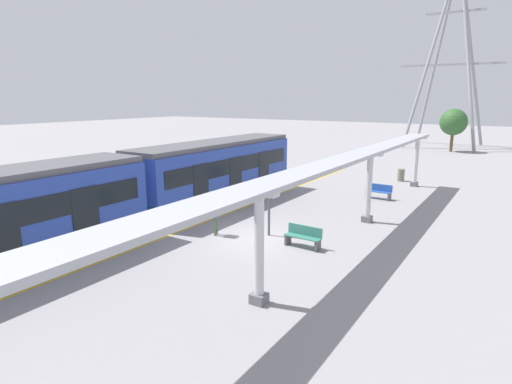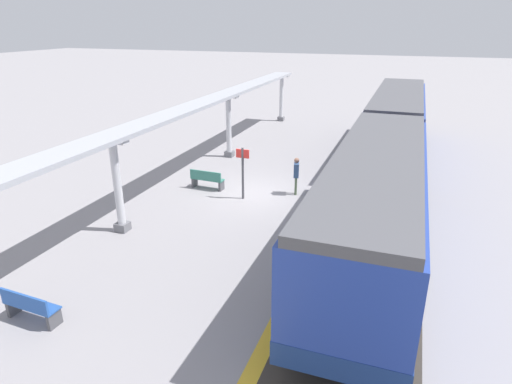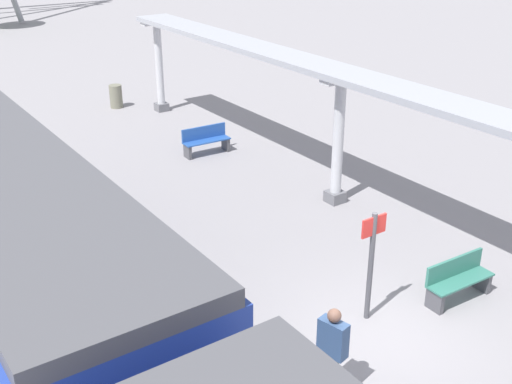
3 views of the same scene
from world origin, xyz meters
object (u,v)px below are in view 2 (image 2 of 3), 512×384
at_px(canopy_pillar_second, 229,126).
at_px(bench_mid_platform, 207,179).
at_px(bench_near_end, 30,306).
at_px(canopy_pillar_third, 118,186).
at_px(train_near_carriage, 396,122).
at_px(train_far_carriage, 373,207).
at_px(canopy_pillar_nearest, 281,98).
at_px(platform_info_sign, 243,168).
at_px(passenger_waiting_near_edge, 296,172).

xyz_separation_m(canopy_pillar_second, bench_mid_platform, (-1.02, 4.93, -1.25)).
relative_size(bench_near_end, bench_mid_platform, 1.00).
bearing_deg(bench_near_end, canopy_pillar_third, -79.32).
bearing_deg(train_near_carriage, canopy_pillar_third, 57.17).
xyz_separation_m(train_far_carriage, bench_near_end, (7.49, 5.80, -1.38)).
relative_size(train_near_carriage, canopy_pillar_nearest, 3.52).
height_order(canopy_pillar_third, bench_near_end, canopy_pillar_third).
bearing_deg(bench_near_end, bench_mid_platform, -90.40).
distance_m(canopy_pillar_second, canopy_pillar_third, 9.71).
height_order(train_near_carriage, canopy_pillar_second, train_near_carriage).
relative_size(bench_mid_platform, platform_info_sign, 0.69).
relative_size(canopy_pillar_second, bench_near_end, 2.19).
xyz_separation_m(canopy_pillar_nearest, platform_info_sign, (-2.93, 15.35, -0.37)).
bearing_deg(canopy_pillar_third, canopy_pillar_nearest, -90.00).
distance_m(train_near_carriage, canopy_pillar_nearest, 10.68).
bearing_deg(canopy_pillar_nearest, bench_near_end, 92.20).
bearing_deg(train_far_carriage, train_near_carriage, -90.00).
distance_m(canopy_pillar_third, passenger_waiting_near_edge, 7.37).
bearing_deg(canopy_pillar_third, canopy_pillar_second, -90.00).
height_order(bench_near_end, passenger_waiting_near_edge, passenger_waiting_near_edge).
relative_size(train_far_carriage, platform_info_sign, 5.33).
relative_size(canopy_pillar_third, bench_near_end, 2.19).
height_order(train_near_carriage, bench_near_end, train_near_carriage).
bearing_deg(canopy_pillar_nearest, canopy_pillar_second, 90.00).
height_order(train_near_carriage, platform_info_sign, train_near_carriage).
bearing_deg(platform_info_sign, passenger_waiting_near_edge, -148.25).
height_order(platform_info_sign, passenger_waiting_near_edge, platform_info_sign).
xyz_separation_m(canopy_pillar_second, platform_info_sign, (-2.93, 5.45, -0.37)).
relative_size(canopy_pillar_second, passenger_waiting_near_edge, 2.05).
bearing_deg(train_far_carriage, canopy_pillar_second, -46.65).
distance_m(train_near_carriage, passenger_waiting_near_edge, 8.44).
bearing_deg(bench_mid_platform, canopy_pillar_nearest, -86.08).
relative_size(bench_mid_platform, passenger_waiting_near_edge, 0.93).
height_order(canopy_pillar_second, bench_near_end, canopy_pillar_second).
height_order(canopy_pillar_second, canopy_pillar_third, same).
bearing_deg(canopy_pillar_second, bench_near_end, 93.68).
relative_size(train_far_carriage, canopy_pillar_nearest, 3.52).
bearing_deg(canopy_pillar_third, train_far_carriage, -174.77).
xyz_separation_m(train_near_carriage, canopy_pillar_second, (8.44, 3.37, -0.13)).
height_order(canopy_pillar_nearest, platform_info_sign, canopy_pillar_nearest).
distance_m(train_far_carriage, platform_info_sign, 6.54).
height_order(canopy_pillar_nearest, bench_mid_platform, canopy_pillar_nearest).
bearing_deg(canopy_pillar_second, canopy_pillar_third, 90.00).
xyz_separation_m(canopy_pillar_second, canopy_pillar_third, (0.00, 9.71, 0.00)).
distance_m(bench_near_end, bench_mid_platform, 9.81).
bearing_deg(passenger_waiting_near_edge, platform_info_sign, 31.75).
distance_m(canopy_pillar_third, platform_info_sign, 5.19).
bearing_deg(train_near_carriage, canopy_pillar_nearest, -37.78).
height_order(canopy_pillar_third, bench_mid_platform, canopy_pillar_third).
bearing_deg(bench_near_end, canopy_pillar_second, -86.32).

